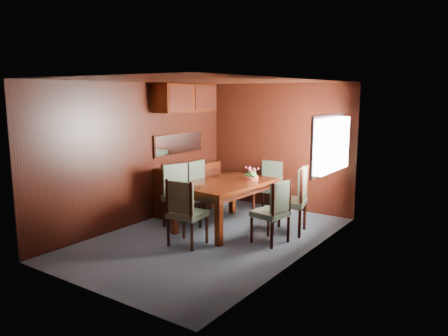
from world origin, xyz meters
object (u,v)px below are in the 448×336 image
Objects in this scene: dining_table at (226,188)px; flower_centerpiece at (252,173)px; chair_head at (184,209)px; sideboard at (189,188)px; chair_right_near at (274,208)px; chair_left_near at (179,192)px.

dining_table is 7.18× the size of flower_centerpiece.
dining_table is 1.70× the size of chair_head.
flower_centerpiece reaches higher than sideboard.
sideboard is 2.28m from chair_right_near.
sideboard is 1.91m from chair_head.
chair_left_near is at bearing -60.54° from sideboard.
flower_centerpiece reaches higher than chair_head.
chair_left_near is 1.73m from chair_right_near.
chair_left_near reaches higher than dining_table.
dining_table is 1.60× the size of chair_left_near.
chair_right_near is (2.18, -0.67, 0.09)m from sideboard.
chair_right_near is at bearing -17.06° from sideboard.
chair_left_near is 0.98m from chair_head.
flower_centerpiece is (0.96, 0.76, 0.30)m from chair_left_near.
chair_head is at bearing 138.88° from chair_right_near.
sideboard reaches higher than dining_table.
chair_right_near is 0.97× the size of chair_head.
sideboard is 5.85× the size of flower_centerpiece.
sideboard is 0.95m from chair_left_near.
sideboard is at bearing 122.42° from chair_head.
chair_head reaches higher than sideboard.
chair_left_near is 4.48× the size of flower_centerpiece.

